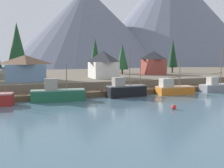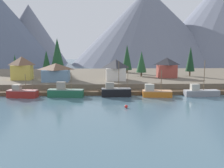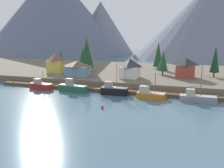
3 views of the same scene
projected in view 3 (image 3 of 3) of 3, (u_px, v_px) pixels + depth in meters
name	position (u px, v px, depth m)	size (l,w,h in m)	color
ground_plane	(131.00, 83.00, 90.52)	(400.00, 400.00, 1.00)	#476675
dock	(116.00, 90.00, 73.57)	(80.00, 4.00, 1.60)	brown
shoreline_bank	(138.00, 73.00, 101.33)	(400.00, 56.00, 2.50)	#665B4C
mountain_west_peak	(55.00, 12.00, 217.14)	(124.94, 124.94, 74.35)	slate
mountain_central_peak	(101.00, 28.00, 222.62)	(59.51, 59.51, 46.31)	slate
mountain_east_peak	(211.00, 19.00, 181.91)	(115.76, 115.76, 56.96)	slate
fishing_boat_red	(41.00, 86.00, 77.23)	(7.86, 3.58, 6.10)	maroon
fishing_boat_green	(72.00, 88.00, 73.94)	(9.29, 3.23, 6.48)	#1E5B3D
fishing_boat_black	(114.00, 90.00, 70.12)	(7.71, 2.63, 9.29)	black
fishing_boat_orange	(150.00, 94.00, 66.37)	(7.74, 3.75, 7.03)	#CC6B1E
fishing_boat_grey	(197.00, 98.00, 63.00)	(9.20, 2.92, 9.48)	gray
house_red	(185.00, 68.00, 83.14)	(6.55, 4.95, 6.83)	#9E4238
house_white	(130.00, 68.00, 82.95)	(6.34, 6.69, 6.59)	silver
house_yellow	(56.00, 63.00, 94.13)	(6.40, 4.74, 7.44)	gold
house_blue	(78.00, 68.00, 86.53)	(8.25, 6.26, 5.53)	#6689A8
conifer_near_left	(163.00, 61.00, 89.27)	(3.69, 3.69, 9.02)	#4C3823
conifer_near_right	(87.00, 53.00, 95.62)	(5.23, 5.23, 13.50)	#4C3823
conifer_mid_left	(158.00, 54.00, 103.57)	(4.17, 4.17, 11.48)	#4C3823
conifer_mid_right	(61.00, 57.00, 111.66)	(2.29, 2.29, 7.64)	#4C3823
conifer_back_left	(83.00, 56.00, 104.80)	(3.23, 3.23, 9.26)	#4C3823
conifer_back_right	(215.00, 59.00, 83.42)	(3.28, 3.28, 10.69)	#4C3823
conifer_centre	(86.00, 57.00, 111.91)	(3.43, 3.43, 8.13)	#4C3823
channel_buoy	(102.00, 107.00, 57.29)	(0.70, 0.70, 0.70)	red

